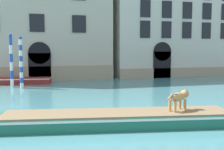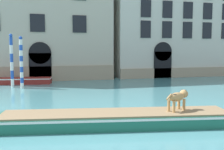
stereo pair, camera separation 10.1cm
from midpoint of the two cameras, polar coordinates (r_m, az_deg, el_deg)
The scene contains 7 objects.
palazzo_left at distance 27.99m, azimuth -15.79°, elevation 14.13°, with size 14.12×6.13×14.40m.
palazzo_right at distance 31.55m, azimuth 13.42°, elevation 12.54°, with size 14.57×6.13×13.66m.
boat_foreground at distance 10.20m, azimuth 1.31°, elevation -9.44°, with size 9.14×3.12×0.55m.
dog_on_deck at distance 10.62m, azimuth 14.45°, elevation -4.68°, with size 1.15×0.68×0.81m.
boat_moored_near_palazzo at distance 23.73m, azimuth -19.39°, elevation -1.15°, with size 5.45×2.17×0.51m.
mooring_pole_0 at distance 21.65m, azimuth -20.87°, elevation 3.00°, with size 0.25×0.25×4.13m.
mooring_pole_2 at distance 20.76m, azimuth -18.99°, elevation 2.66°, with size 0.26×0.26×3.91m.
Camera 2 is at (-0.09, -3.14, 2.95)m, focal length 42.00 mm.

